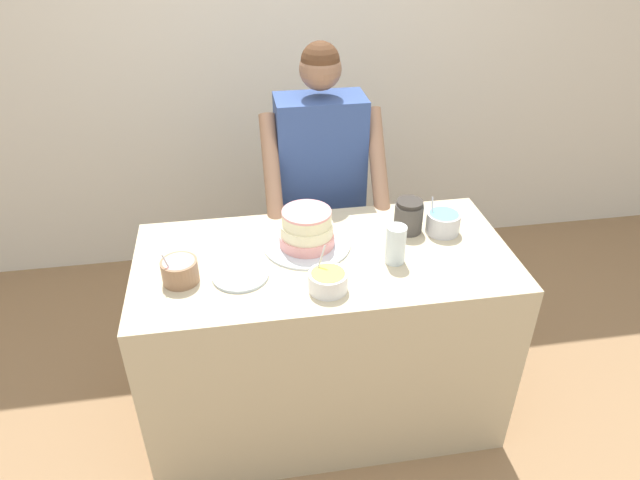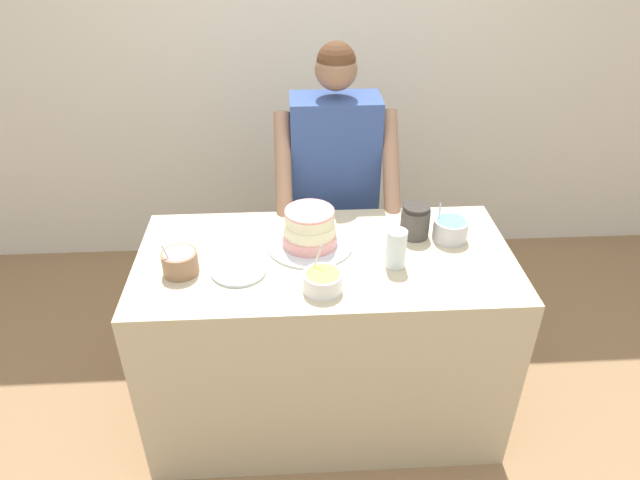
{
  "view_description": "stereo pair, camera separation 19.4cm",
  "coord_description": "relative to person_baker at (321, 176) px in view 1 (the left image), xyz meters",
  "views": [
    {
      "loc": [
        -0.32,
        -1.5,
        2.17
      ],
      "look_at": [
        -0.02,
        0.33,
        0.98
      ],
      "focal_mm": 32.0,
      "sensor_mm": 36.0,
      "label": 1
    },
    {
      "loc": [
        -0.13,
        -1.52,
        2.17
      ],
      "look_at": [
        -0.02,
        0.33,
        0.98
      ],
      "focal_mm": 32.0,
      "sensor_mm": 36.0,
      "label": 2
    }
  ],
  "objects": [
    {
      "name": "ground_plane",
      "position": [
        -0.08,
        -0.97,
        -0.93
      ],
      "size": [
        14.0,
        14.0,
        0.0
      ],
      "primitive_type": "plane",
      "color": "#93704C"
    },
    {
      "name": "wall_back",
      "position": [
        -0.08,
        0.84,
        0.37
      ],
      "size": [
        10.0,
        0.05,
        2.6
      ],
      "color": "silver",
      "rests_on": "ground_plane"
    },
    {
      "name": "counter",
      "position": [
        -0.08,
        -0.61,
        -0.49
      ],
      "size": [
        1.51,
        0.73,
        0.88
      ],
      "color": "#C6B793",
      "rests_on": "ground_plane"
    },
    {
      "name": "person_baker",
      "position": [
        0.0,
        0.0,
        0.0
      ],
      "size": [
        0.57,
        0.45,
        1.57
      ],
      "color": "#2D2D38",
      "rests_on": "ground_plane"
    },
    {
      "name": "cake",
      "position": [
        -0.14,
        -0.53,
        0.02
      ],
      "size": [
        0.36,
        0.36,
        0.16
      ],
      "color": "silver",
      "rests_on": "counter"
    },
    {
      "name": "frosting_bowl_blue",
      "position": [
        0.44,
        -0.51,
        0.0
      ],
      "size": [
        0.14,
        0.14,
        0.15
      ],
      "color": "silver",
      "rests_on": "counter"
    },
    {
      "name": "frosting_bowl_pink",
      "position": [
        -0.64,
        -0.69,
        0.0
      ],
      "size": [
        0.14,
        0.14,
        0.14
      ],
      "color": "#936B4C",
      "rests_on": "counter"
    },
    {
      "name": "frosting_bowl_yellow",
      "position": [
        -0.11,
        -0.83,
        -0.01
      ],
      "size": [
        0.14,
        0.14,
        0.16
      ],
      "color": "white",
      "rests_on": "counter"
    },
    {
      "name": "drinking_glass",
      "position": [
        0.18,
        -0.69,
        0.03
      ],
      "size": [
        0.08,
        0.08,
        0.16
      ],
      "color": "silver",
      "rests_on": "counter"
    },
    {
      "name": "ceramic_plate",
      "position": [
        -0.42,
        -0.7,
        -0.04
      ],
      "size": [
        0.21,
        0.21,
        0.01
      ],
      "color": "silver",
      "rests_on": "counter"
    },
    {
      "name": "stoneware_jar",
      "position": [
        0.3,
        -0.48,
        0.02
      ],
      "size": [
        0.12,
        0.12,
        0.14
      ],
      "color": "#4C4742",
      "rests_on": "counter"
    }
  ]
}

